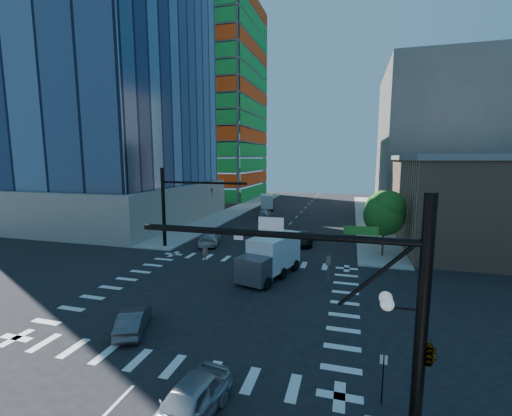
% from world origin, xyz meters
% --- Properties ---
extents(ground, '(160.00, 160.00, 0.00)m').
position_xyz_m(ground, '(0.00, 0.00, 0.00)').
color(ground, black).
rests_on(ground, ground).
extents(road_markings, '(20.00, 20.00, 0.01)m').
position_xyz_m(road_markings, '(0.00, 0.00, 0.01)').
color(road_markings, silver).
rests_on(road_markings, ground).
extents(sidewalk_ne, '(5.00, 60.00, 0.15)m').
position_xyz_m(sidewalk_ne, '(12.50, 40.00, 0.07)').
color(sidewalk_ne, '#9A9691').
rests_on(sidewalk_ne, ground).
extents(sidewalk_nw, '(5.00, 60.00, 0.15)m').
position_xyz_m(sidewalk_nw, '(-12.50, 40.00, 0.07)').
color(sidewalk_nw, '#9A9691').
rests_on(sidewalk_nw, ground).
extents(construction_building, '(25.16, 34.50, 70.60)m').
position_xyz_m(construction_building, '(-27.41, 61.93, 24.61)').
color(construction_building, slate).
rests_on(construction_building, ground).
extents(commercial_building, '(20.50, 22.50, 10.60)m').
position_xyz_m(commercial_building, '(25.00, 22.00, 5.31)').
color(commercial_building, '#9A7159').
rests_on(commercial_building, ground).
extents(bg_building_ne, '(24.00, 30.00, 28.00)m').
position_xyz_m(bg_building_ne, '(27.00, 55.00, 14.00)').
color(bg_building_ne, '#615E58').
rests_on(bg_building_ne, ground).
extents(signal_mast_se, '(10.51, 2.48, 9.00)m').
position_xyz_m(signal_mast_se, '(10.60, -11.50, 5.01)').
color(signal_mast_se, black).
rests_on(signal_mast_se, sidewalk_se).
extents(signal_mast_nw, '(10.20, 0.40, 9.00)m').
position_xyz_m(signal_mast_nw, '(-10.00, 11.50, 5.49)').
color(signal_mast_nw, black).
rests_on(signal_mast_nw, sidewalk_nw).
extents(tree_south, '(4.16, 4.16, 6.82)m').
position_xyz_m(tree_south, '(12.63, 13.90, 4.69)').
color(tree_south, '#382316').
rests_on(tree_south, sidewalk_ne).
extents(tree_north, '(3.54, 3.52, 5.78)m').
position_xyz_m(tree_north, '(12.93, 25.90, 3.99)').
color(tree_north, '#382316').
rests_on(tree_north, sidewalk_ne).
extents(no_parking_sign, '(0.30, 0.06, 2.20)m').
position_xyz_m(no_parking_sign, '(10.70, -9.00, 1.38)').
color(no_parking_sign, black).
rests_on(no_parking_sign, ground).
extents(car_nb_near, '(2.45, 4.85, 1.58)m').
position_xyz_m(car_nb_near, '(3.39, -12.06, 0.79)').
color(car_nb_near, '#9FA1A6').
rests_on(car_nb_near, ground).
extents(car_nb_far, '(2.85, 5.61, 1.52)m').
position_xyz_m(car_nb_far, '(3.72, 17.09, 0.76)').
color(car_nb_far, black).
rests_on(car_nb_far, ground).
extents(car_sb_near, '(3.58, 5.78, 1.56)m').
position_xyz_m(car_sb_near, '(-6.93, 13.91, 0.78)').
color(car_sb_near, '#B5B5B5').
rests_on(car_sb_near, ground).
extents(car_sb_mid, '(2.12, 4.77, 1.59)m').
position_xyz_m(car_sb_mid, '(-5.23, 33.89, 0.80)').
color(car_sb_mid, '#96979D').
rests_on(car_sb_mid, ground).
extents(car_sb_cross, '(2.86, 4.27, 1.33)m').
position_xyz_m(car_sb_cross, '(-3.01, -6.49, 0.67)').
color(car_sb_cross, '#47484C').
rests_on(car_sb_cross, ground).
extents(box_truck_near, '(4.44, 7.14, 3.48)m').
position_xyz_m(box_truck_near, '(2.51, 4.78, 1.54)').
color(box_truck_near, black).
rests_on(box_truck_near, ground).
extents(box_truck_far, '(3.87, 6.34, 3.10)m').
position_xyz_m(box_truck_far, '(-7.15, 43.25, 1.37)').
color(box_truck_far, black).
rests_on(box_truck_far, ground).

